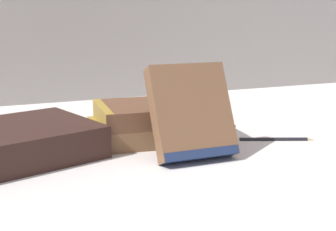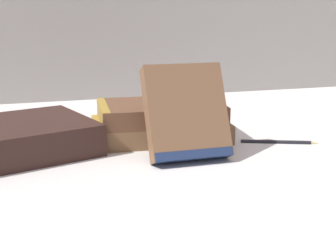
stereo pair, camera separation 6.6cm
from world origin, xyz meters
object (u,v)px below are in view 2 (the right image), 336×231
object	(u,v)px
book_side_left	(10,139)
pocket_watch	(186,100)
book_flat_bottom	(157,130)
fountain_pen	(280,140)
reading_glasses	(126,124)
book_leaning_front	(186,116)
book_flat_top	(157,112)

from	to	relation	value
book_side_left	pocket_watch	bearing A→B (deg)	-13.56
book_flat_bottom	fountain_pen	bearing A→B (deg)	-20.25
book_flat_bottom	reading_glasses	world-z (taller)	book_flat_bottom
book_flat_bottom	book_leaning_front	world-z (taller)	book_leaning_front
pocket_watch	fountain_pen	xyz separation A→B (m)	(0.13, -0.08, -0.06)
book_flat_bottom	pocket_watch	size ratio (longest dim) A/B	4.45
book_flat_bottom	book_flat_top	bearing A→B (deg)	-74.19
book_leaning_front	pocket_watch	distance (m)	0.11
book_flat_bottom	reading_glasses	bearing A→B (deg)	109.92
book_side_left	book_leaning_front	xyz separation A→B (m)	(0.24, -0.09, 0.04)
book_flat_bottom	pocket_watch	bearing A→B (deg)	-1.29
book_leaning_front	fountain_pen	world-z (taller)	book_leaning_front
reading_glasses	fountain_pen	distance (m)	0.28
book_flat_bottom	book_leaning_front	xyz separation A→B (m)	(0.01, -0.11, 0.05)
book_side_left	pocket_watch	size ratio (longest dim) A/B	5.14
book_flat_top	reading_glasses	xyz separation A→B (m)	(-0.03, 0.11, -0.04)
book_flat_top	reading_glasses	size ratio (longest dim) A/B	2.16
book_side_left	book_leaning_front	size ratio (longest dim) A/B	1.93
book_leaning_front	fountain_pen	bearing A→B (deg)	10.26
book_flat_top	pocket_watch	distance (m)	0.05
book_flat_top	fountain_pen	size ratio (longest dim) A/B	1.72
book_leaning_front	pocket_watch	xyz separation A→B (m)	(0.04, 0.11, 0.00)
pocket_watch	fountain_pen	distance (m)	0.16
book_flat_bottom	pocket_watch	world-z (taller)	pocket_watch
book_flat_bottom	book_side_left	size ratio (longest dim) A/B	0.87
book_flat_top	book_leaning_front	size ratio (longest dim) A/B	1.53
book_flat_top	fountain_pen	bearing A→B (deg)	-19.90
book_flat_top	pocket_watch	xyz separation A→B (m)	(0.05, -0.00, 0.02)
book_side_left	reading_glasses	world-z (taller)	book_side_left
book_flat_bottom	book_leaning_front	size ratio (longest dim) A/B	1.68
book_side_left	book_flat_bottom	bearing A→B (deg)	-11.55
pocket_watch	book_flat_bottom	bearing A→B (deg)	174.29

